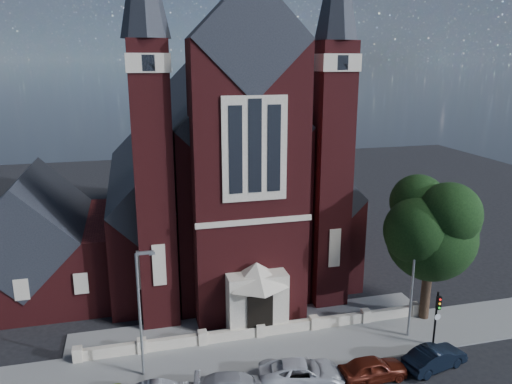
% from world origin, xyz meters
% --- Properties ---
extents(ground, '(120.00, 120.00, 0.00)m').
position_xyz_m(ground, '(0.00, 15.00, 0.00)').
color(ground, black).
rests_on(ground, ground).
extents(pavement_strip, '(60.00, 5.00, 0.12)m').
position_xyz_m(pavement_strip, '(0.00, 4.50, 0.00)').
color(pavement_strip, gray).
rests_on(pavement_strip, ground).
extents(forecourt_paving, '(26.00, 3.00, 0.14)m').
position_xyz_m(forecourt_paving, '(0.00, 8.50, 0.00)').
color(forecourt_paving, gray).
rests_on(forecourt_paving, ground).
extents(forecourt_wall, '(24.00, 0.40, 0.90)m').
position_xyz_m(forecourt_wall, '(0.00, 6.50, 0.00)').
color(forecourt_wall, '#BDAF96').
rests_on(forecourt_wall, ground).
extents(church, '(20.01, 34.90, 29.20)m').
position_xyz_m(church, '(-0.00, 22.94, 8.19)').
color(church, '#4E1416').
rests_on(church, ground).
extents(parish_hall, '(12.00, 12.20, 10.24)m').
position_xyz_m(parish_hall, '(-16.00, 18.00, 4.01)').
color(parish_hall, '#4E1416').
rests_on(parish_hall, ground).
extents(street_tree, '(6.40, 6.60, 10.70)m').
position_xyz_m(street_tree, '(12.60, 5.71, 6.96)').
color(street_tree, black).
rests_on(street_tree, ground).
extents(street_lamp_left, '(1.16, 0.22, 8.09)m').
position_xyz_m(street_lamp_left, '(-7.91, 4.00, 4.60)').
color(street_lamp_left, gray).
rests_on(street_lamp_left, ground).
extents(street_lamp_right, '(1.16, 0.22, 8.09)m').
position_xyz_m(street_lamp_right, '(10.09, 4.00, 4.60)').
color(street_lamp_right, gray).
rests_on(street_lamp_right, ground).
extents(traffic_signal, '(0.28, 0.42, 4.00)m').
position_xyz_m(traffic_signal, '(11.00, 2.43, 2.58)').
color(traffic_signal, black).
rests_on(traffic_signal, ground).
extents(car_white_suv, '(5.54, 3.34, 1.44)m').
position_xyz_m(car_white_suv, '(1.13, 0.94, 0.72)').
color(car_white_suv, silver).
rests_on(car_white_suv, ground).
extents(car_dark_red, '(4.29, 1.83, 1.44)m').
position_xyz_m(car_dark_red, '(5.38, 0.27, 0.72)').
color(car_dark_red, '#4F180D').
rests_on(car_dark_red, ground).
extents(car_navy, '(4.58, 2.52, 1.43)m').
position_xyz_m(car_navy, '(9.65, 0.35, 0.72)').
color(car_navy, black).
rests_on(car_navy, ground).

